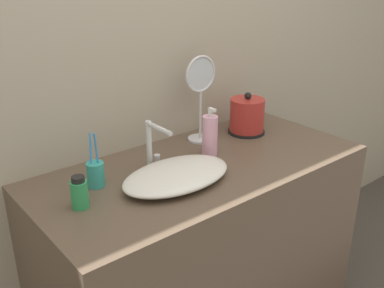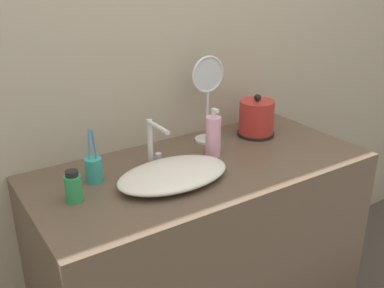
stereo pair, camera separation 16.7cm
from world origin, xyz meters
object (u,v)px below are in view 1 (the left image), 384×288
at_px(shampoo_bottle, 79,193).
at_px(vanity_mirror, 201,92).
at_px(faucet, 153,142).
at_px(electric_kettle, 247,117).
at_px(lotion_bottle, 210,135).
at_px(toothbrush_cup, 95,174).

height_order(shampoo_bottle, vanity_mirror, vanity_mirror).
xyz_separation_m(faucet, shampoo_bottle, (-0.35, -0.09, -0.06)).
distance_m(electric_kettle, vanity_mirror, 0.27).
height_order(faucet, vanity_mirror, vanity_mirror).
bearing_deg(lotion_bottle, electric_kettle, 15.65).
height_order(faucet, lotion_bottle, lotion_bottle).
bearing_deg(lotion_bottle, faucet, 170.23).
relative_size(toothbrush_cup, lotion_bottle, 1.02).
xyz_separation_m(electric_kettle, shampoo_bottle, (-0.90, -0.13, -0.02)).
bearing_deg(lotion_bottle, vanity_mirror, 63.00).
distance_m(faucet, lotion_bottle, 0.25).
distance_m(electric_kettle, toothbrush_cup, 0.79).
xyz_separation_m(faucet, lotion_bottle, (0.25, -0.04, -0.02)).
bearing_deg(shampoo_bottle, lotion_bottle, 4.67).
relative_size(shampoo_bottle, vanity_mirror, 0.29).
height_order(lotion_bottle, shampoo_bottle, lotion_bottle).
height_order(faucet, electric_kettle, electric_kettle).
height_order(faucet, toothbrush_cup, toothbrush_cup).
distance_m(faucet, toothbrush_cup, 0.25).
bearing_deg(electric_kettle, toothbrush_cup, -177.53).
bearing_deg(vanity_mirror, lotion_bottle, -117.00).
relative_size(lotion_bottle, vanity_mirror, 0.54).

